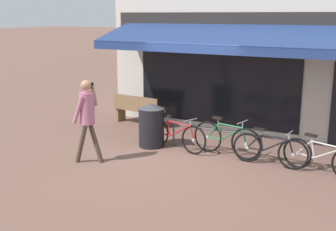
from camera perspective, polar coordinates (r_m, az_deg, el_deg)
ground_plane at (r=9.84m, az=0.12°, el=-5.32°), size 160.00×160.00×0.00m
shop_front at (r=12.80m, az=13.14°, el=9.30°), size 8.60×4.64×4.62m
bike_rack_rail at (r=9.64m, az=11.04°, el=-2.98°), size 4.00×0.04×0.57m
bicycle_red at (r=10.09m, az=0.96°, el=-2.64°), size 1.75×0.52×0.83m
bicycle_green at (r=9.75m, az=7.88°, el=-3.18°), size 1.72×0.52×0.88m
bicycle_black at (r=9.32m, az=13.58°, el=-4.50°), size 1.65×0.52×0.80m
bicycle_silver at (r=9.11m, az=20.06°, el=-5.35°), size 1.68×0.59×0.80m
pedestrian_adult at (r=9.20m, az=-10.90°, el=0.53°), size 0.59×0.58×1.84m
litter_bin at (r=10.32m, az=-2.26°, el=-1.29°), size 0.64×0.64×1.08m
park_bench at (r=12.42m, az=-4.09°, el=0.87°), size 1.63×0.58×0.87m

